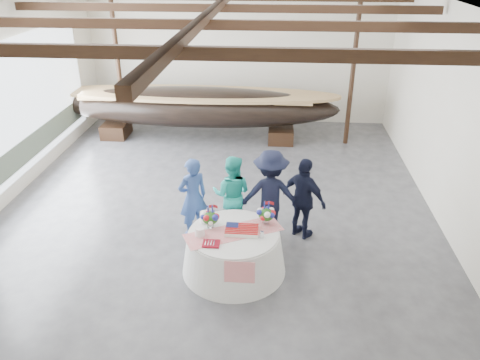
{
  "coord_description": "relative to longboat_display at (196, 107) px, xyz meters",
  "views": [
    {
      "loc": [
        1.33,
        -9.73,
        5.53
      ],
      "look_at": [
        0.63,
        -1.16,
        1.21
      ],
      "focal_mm": 35.0,
      "sensor_mm": 36.0,
      "label": 1
    }
  ],
  "objects": [
    {
      "name": "guest_woman_blue",
      "position": [
        0.84,
        -5.48,
        -0.18
      ],
      "size": [
        0.77,
        0.71,
        1.76
      ],
      "primitive_type": "imported",
      "rotation": [
        0.0,
        0.0,
        3.76
      ],
      "color": "navy",
      "rests_on": "ground"
    },
    {
      "name": "wall_front",
      "position": [
        1.17,
        -10.08,
        1.19
      ],
      "size": [
        10.0,
        0.02,
        4.5
      ],
      "primitive_type": "cube",
      "color": "silver",
      "rests_on": "ground"
    },
    {
      "name": "banquet_table",
      "position": [
        1.79,
        -6.65,
        -0.64
      ],
      "size": [
        1.95,
        1.95,
        0.84
      ],
      "color": "silver",
      "rests_on": "ground"
    },
    {
      "name": "tabletop_items",
      "position": [
        1.79,
        -6.48,
        -0.07
      ],
      "size": [
        1.86,
        1.3,
        0.4
      ],
      "color": "red",
      "rests_on": "banquet_table"
    },
    {
      "name": "wall_back",
      "position": [
        1.17,
        1.92,
        1.19
      ],
      "size": [
        10.0,
        0.02,
        4.5
      ],
      "primitive_type": "cube",
      "color": "silver",
      "rests_on": "ground"
    },
    {
      "name": "floor",
      "position": [
        1.17,
        -4.08,
        -1.06
      ],
      "size": [
        10.0,
        12.0,
        0.01
      ],
      "primitive_type": "cube",
      "color": "#3D3D42",
      "rests_on": "ground"
    },
    {
      "name": "guest_man_right",
      "position": [
        3.11,
        -5.37,
        -0.17
      ],
      "size": [
        1.09,
        0.98,
        1.77
      ],
      "primitive_type": "imported",
      "rotation": [
        0.0,
        0.0,
        2.48
      ],
      "color": "black",
      "rests_on": "ground"
    },
    {
      "name": "ceiling",
      "position": [
        1.17,
        -4.08,
        3.44
      ],
      "size": [
        10.0,
        12.0,
        0.01
      ],
      "primitive_type": "cube",
      "color": "white",
      "rests_on": "wall_back"
    },
    {
      "name": "open_bay",
      "position": [
        -3.78,
        -3.08,
        0.77
      ],
      "size": [
        0.03,
        7.0,
        3.2
      ],
      "color": "silver",
      "rests_on": "ground"
    },
    {
      "name": "wall_right",
      "position": [
        6.17,
        -4.08,
        1.19
      ],
      "size": [
        0.02,
        12.0,
        4.5
      ],
      "primitive_type": "cube",
      "color": "silver",
      "rests_on": "ground"
    },
    {
      "name": "pavilion_structure",
      "position": [
        1.17,
        -3.36,
        2.95
      ],
      "size": [
        9.8,
        11.76,
        4.5
      ],
      "color": "black",
      "rests_on": "ground"
    },
    {
      "name": "guest_man_left",
      "position": [
        2.43,
        -5.38,
        -0.09
      ],
      "size": [
        1.27,
        0.76,
        1.94
      ],
      "primitive_type": "imported",
      "rotation": [
        0.0,
        0.0,
        3.17
      ],
      "color": "black",
      "rests_on": "ground"
    },
    {
      "name": "longboat_display",
      "position": [
        0.0,
        0.0,
        0.0
      ],
      "size": [
        8.83,
        1.77,
        1.66
      ],
      "color": "black",
      "rests_on": "ground"
    },
    {
      "name": "guest_woman_teal",
      "position": [
        1.62,
        -5.24,
        -0.19
      ],
      "size": [
        0.9,
        0.73,
        1.73
      ],
      "primitive_type": "imported",
      "rotation": [
        0.0,
        0.0,
        3.04
      ],
      "color": "#22B1A3",
      "rests_on": "ground"
    }
  ]
}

